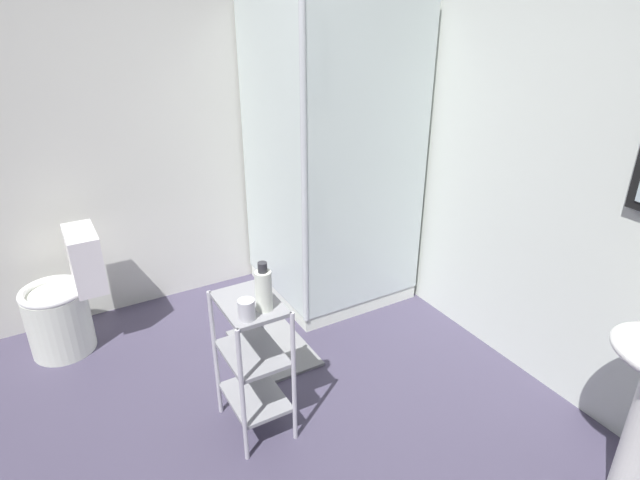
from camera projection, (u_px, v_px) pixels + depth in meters
wall_back at (557, 160)px, 2.67m from camera, size 4.20×0.14×2.50m
wall_left at (110, 129)px, 3.29m from camera, size 0.10×4.20×2.50m
shower_stall at (326, 238)px, 3.69m from camera, size 0.92×0.92×2.00m
toilet at (65, 304)px, 3.18m from camera, size 0.37×0.49×0.76m
storage_cart at (253, 356)px, 2.53m from camera, size 0.38×0.28×0.74m
lotion_bottle_white at (264, 289)px, 2.30m from camera, size 0.08×0.08×0.23m
rinse_cup at (246, 310)px, 2.26m from camera, size 0.08×0.08×0.09m
bath_mat at (273, 348)px, 3.29m from camera, size 0.60×0.40×0.02m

